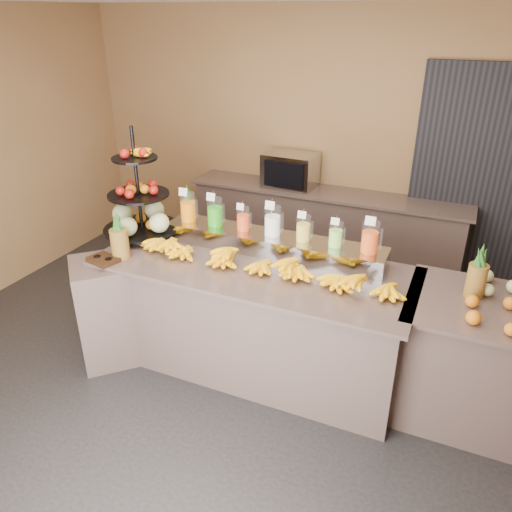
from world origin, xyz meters
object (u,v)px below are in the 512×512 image
Objects in this scene: pitcher_tray at (272,244)px; oven_warmer at (290,170)px; right_fruit_pile at (498,301)px; banana_heap at (262,261)px; fruit_stand at (145,209)px; condiment_caddy at (103,260)px.

oven_warmer reaches higher than pitcher_tray.
banana_heap is at bearing -177.35° from right_fruit_pile.
fruit_stand is (-1.19, 0.20, 0.16)m from banana_heap.
right_fruit_pile is at bearing -4.96° from fruit_stand.
pitcher_tray reaches higher than condiment_caddy.
oven_warmer is (-0.47, 1.67, 0.11)m from pitcher_tray.
condiment_caddy is 0.40× the size of oven_warmer.
fruit_stand is at bearing 89.53° from condiment_caddy.
right_fruit_pile reaches higher than banana_heap.
condiment_caddy is at bearing -148.59° from pitcher_tray.
condiment_caddy is 2.47m from oven_warmer.
fruit_stand is at bearing 170.43° from banana_heap.
fruit_stand is at bearing -108.60° from oven_warmer.
pitcher_tray is 1.35m from condiment_caddy.
right_fruit_pile is at bearing 2.65° from banana_heap.
pitcher_tray is 1.16m from fruit_stand.
fruit_stand reaches higher than condiment_caddy.
fruit_stand is 1.91m from oven_warmer.
banana_heap is 1.22m from fruit_stand.
banana_heap is at bearing 17.79° from condiment_caddy.
right_fruit_pile reaches higher than condiment_caddy.
pitcher_tray is 1.74m from oven_warmer.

